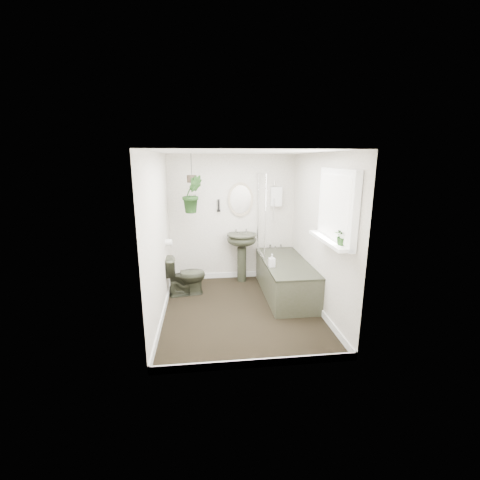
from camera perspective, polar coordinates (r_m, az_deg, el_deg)
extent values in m
cube|color=black|center=(4.96, 0.20, -12.39)|extent=(2.30, 2.80, 0.02)
cube|color=white|center=(4.44, 0.23, 15.49)|extent=(2.30, 2.80, 0.02)
cube|color=white|center=(5.94, -1.38, 3.89)|extent=(2.30, 0.02, 2.30)
cube|color=white|center=(3.22, 3.16, -5.01)|extent=(2.30, 0.02, 2.30)
cube|color=white|center=(4.58, -14.36, 0.36)|extent=(0.02, 2.80, 2.30)
cube|color=white|center=(4.83, 14.00, 1.10)|extent=(0.02, 2.80, 2.30)
cube|color=white|center=(4.93, 0.20, -11.77)|extent=(2.30, 2.80, 0.10)
cube|color=white|center=(5.93, 6.45, 7.70)|extent=(0.20, 0.10, 0.35)
ellipsoid|color=#BBA88B|center=(5.86, 0.10, 7.22)|extent=(0.46, 0.03, 0.62)
cylinder|color=black|center=(5.83, -3.82, 6.16)|extent=(0.04, 0.04, 0.22)
cylinder|color=white|center=(5.30, -12.58, -0.46)|extent=(0.11, 0.11, 0.11)
cube|color=white|center=(4.08, 16.88, 5.71)|extent=(0.08, 1.00, 0.90)
cube|color=white|center=(4.13, 15.58, -0.04)|extent=(0.18, 1.00, 0.04)
cube|color=white|center=(4.06, 16.30, 5.72)|extent=(0.01, 0.86, 0.76)
imported|color=#292C20|center=(5.44, -9.64, -6.21)|extent=(0.70, 0.46, 0.66)
imported|color=black|center=(3.85, 17.76, 0.72)|extent=(0.25, 0.23, 0.22)
imported|color=black|center=(5.39, -8.47, 8.06)|extent=(0.40, 0.35, 0.62)
imported|color=black|center=(5.01, 5.68, -3.62)|extent=(0.10, 0.10, 0.21)
cylinder|color=#352B21|center=(5.37, -8.57, 10.71)|extent=(0.16, 0.16, 0.12)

